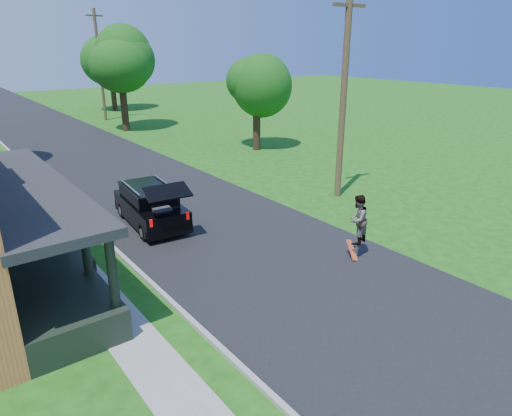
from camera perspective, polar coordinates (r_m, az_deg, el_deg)
ground at (r=14.28m, az=8.11°, el=-9.99°), size 140.00×140.00×0.00m
street at (r=30.79m, az=-19.07°, el=5.59°), size 8.00×120.00×0.02m
curb at (r=29.86m, az=-26.42°, el=4.16°), size 0.15×120.00×0.12m
sidewalk at (r=29.65m, az=-29.32°, el=3.58°), size 1.30×120.00×0.03m
black_suv at (r=19.07m, az=-13.04°, el=0.31°), size 2.18×4.80×2.17m
skateboarder at (r=15.88m, az=12.59°, el=-1.43°), size 0.99×0.85×1.75m
skateboard at (r=16.28m, az=11.89°, el=-5.25°), size 0.49×0.68×0.58m
tree_right_near at (r=31.61m, az=0.00°, el=15.47°), size 4.92×5.12×6.80m
tree_right_mid at (r=40.40m, az=-16.80°, el=17.71°), size 5.39×5.19×8.85m
tree_right_far at (r=53.45m, az=-17.90°, el=17.62°), size 6.99×6.75×8.68m
utility_pole_near at (r=21.72m, az=10.88°, el=13.60°), size 1.83×0.32×9.27m
utility_pole_far at (r=46.81m, az=-18.94°, el=16.60°), size 1.65×0.43×9.98m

